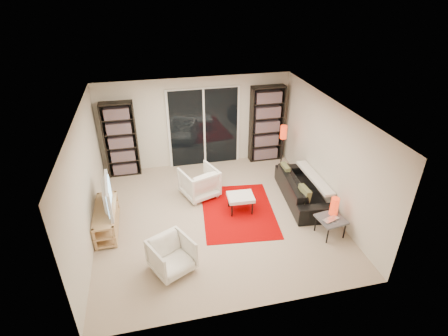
# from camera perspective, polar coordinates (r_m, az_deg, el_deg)

# --- Properties ---
(floor) EXTENTS (5.00, 5.00, 0.00)m
(floor) POSITION_cam_1_polar(r_m,az_deg,el_deg) (7.72, -1.33, -7.76)
(floor) COLOR tan
(floor) RESTS_ON ground
(wall_back) EXTENTS (5.00, 0.02, 2.40)m
(wall_back) POSITION_cam_1_polar(r_m,az_deg,el_deg) (9.29, -4.56, 7.40)
(wall_back) COLOR beige
(wall_back) RESTS_ON ground
(wall_front) EXTENTS (5.00, 0.02, 2.40)m
(wall_front) POSITION_cam_1_polar(r_m,az_deg,el_deg) (5.09, 4.39, -13.50)
(wall_front) COLOR beige
(wall_front) RESTS_ON ground
(wall_left) EXTENTS (0.02, 5.00, 2.40)m
(wall_left) POSITION_cam_1_polar(r_m,az_deg,el_deg) (7.08, -21.68, -2.17)
(wall_left) COLOR beige
(wall_left) RESTS_ON ground
(wall_right) EXTENTS (0.02, 5.00, 2.40)m
(wall_right) POSITION_cam_1_polar(r_m,az_deg,el_deg) (7.88, 16.67, 2.01)
(wall_right) COLOR beige
(wall_right) RESTS_ON ground
(ceiling) EXTENTS (5.00, 5.00, 0.02)m
(ceiling) POSITION_cam_1_polar(r_m,az_deg,el_deg) (6.56, -1.57, 9.21)
(ceiling) COLOR white
(ceiling) RESTS_ON wall_back
(sliding_door) EXTENTS (1.92, 0.08, 2.16)m
(sliding_door) POSITION_cam_1_polar(r_m,az_deg,el_deg) (9.35, -3.27, 6.58)
(sliding_door) COLOR white
(sliding_door) RESTS_ON ground
(bookshelf_left) EXTENTS (0.80, 0.30, 1.95)m
(bookshelf_left) POSITION_cam_1_polar(r_m,az_deg,el_deg) (9.18, -16.48, 4.43)
(bookshelf_left) COLOR black
(bookshelf_left) RESTS_ON ground
(bookshelf_right) EXTENTS (0.90, 0.30, 2.10)m
(bookshelf_right) POSITION_cam_1_polar(r_m,az_deg,el_deg) (9.63, 6.95, 7.12)
(bookshelf_right) COLOR black
(bookshelf_right) RESTS_ON ground
(tv_stand) EXTENTS (0.42, 1.31, 0.50)m
(tv_stand) POSITION_cam_1_polar(r_m,az_deg,el_deg) (7.59, -18.61, -7.82)
(tv_stand) COLOR tan
(tv_stand) RESTS_ON floor
(tv) EXTENTS (0.24, 1.08, 0.62)m
(tv) POSITION_cam_1_polar(r_m,az_deg,el_deg) (7.29, -19.13, -4.38)
(tv) COLOR black
(tv) RESTS_ON tv_stand
(rug) EXTENTS (1.77, 2.26, 0.01)m
(rug) POSITION_cam_1_polar(r_m,az_deg,el_deg) (7.85, 2.31, -7.02)
(rug) COLOR #A30000
(rug) RESTS_ON floor
(sofa) EXTENTS (0.97, 2.06, 0.58)m
(sofa) POSITION_cam_1_polar(r_m,az_deg,el_deg) (8.27, 12.65, -3.31)
(sofa) COLOR black
(sofa) RESTS_ON floor
(armchair_back) EXTENTS (0.98, 1.00, 0.71)m
(armchair_back) POSITION_cam_1_polar(r_m,az_deg,el_deg) (8.21, -4.06, -2.34)
(armchair_back) COLOR white
(armchair_back) RESTS_ON floor
(armchair_front) EXTENTS (0.92, 0.92, 0.63)m
(armchair_front) POSITION_cam_1_polar(r_m,az_deg,el_deg) (6.38, -8.53, -13.97)
(armchair_front) COLOR white
(armchair_front) RESTS_ON floor
(ottoman) EXTENTS (0.59, 0.49, 0.40)m
(ottoman) POSITION_cam_1_polar(r_m,az_deg,el_deg) (7.68, 2.73, -4.87)
(ottoman) COLOR white
(ottoman) RESTS_ON floor
(side_table) EXTENTS (0.57, 0.57, 0.40)m
(side_table) POSITION_cam_1_polar(r_m,az_deg,el_deg) (7.32, 17.09, -8.13)
(side_table) COLOR #4E4E54
(side_table) RESTS_ON floor
(laptop) EXTENTS (0.39, 0.32, 0.03)m
(laptop) POSITION_cam_1_polar(r_m,az_deg,el_deg) (7.22, 17.34, -8.22)
(laptop) COLOR silver
(laptop) RESTS_ON side_table
(table_lamp) EXTENTS (0.16, 0.16, 0.37)m
(table_lamp) POSITION_cam_1_polar(r_m,az_deg,el_deg) (7.34, 17.57, -5.95)
(table_lamp) COLOR red
(table_lamp) RESTS_ON side_table
(floor_lamp) EXTENTS (0.19, 0.19, 1.27)m
(floor_lamp) POSITION_cam_1_polar(r_m,az_deg,el_deg) (9.13, 9.62, 4.99)
(floor_lamp) COLOR black
(floor_lamp) RESTS_ON floor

